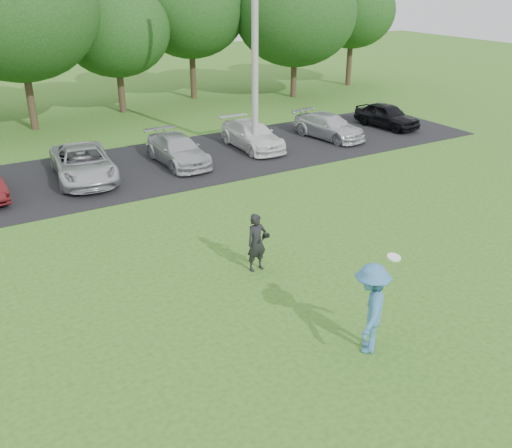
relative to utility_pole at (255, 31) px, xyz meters
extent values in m
plane|color=#32631C|center=(-5.30, -12.47, -5.02)|extent=(100.00, 100.00, 0.00)
cube|color=black|center=(-5.30, 0.53, -5.01)|extent=(32.00, 6.50, 0.03)
cylinder|color=gray|center=(0.00, 0.00, 0.00)|extent=(0.28, 0.28, 10.05)
imported|color=teal|center=(-5.09, -13.15, -4.04)|extent=(1.43, 1.41, 1.97)
cylinder|color=white|center=(-4.79, -13.34, -2.87)|extent=(0.27, 0.27, 0.09)
imported|color=black|center=(-5.29, -9.00, -4.24)|extent=(0.59, 0.40, 1.57)
cube|color=black|center=(-5.11, -9.18, -4.01)|extent=(0.14, 0.11, 0.10)
imported|color=#B0B3B8|center=(-7.23, 0.37, -4.38)|extent=(2.55, 4.65, 1.23)
imported|color=#ABAEB3|center=(-3.45, 0.32, -4.43)|extent=(1.62, 3.91, 1.13)
imported|color=silver|center=(0.26, 0.68, -4.42)|extent=(1.70, 3.98, 1.14)
imported|color=silver|center=(4.18, 0.28, -4.45)|extent=(2.16, 3.98, 1.10)
imported|color=black|center=(7.89, 0.41, -4.40)|extent=(1.81, 3.61, 1.18)
cylinder|color=#38281C|center=(-7.30, 9.13, -3.67)|extent=(0.36, 0.36, 2.70)
ellipsoid|color=#214C19|center=(-7.30, 9.13, 0.46)|extent=(7.42, 7.42, 6.31)
cylinder|color=#38281C|center=(-2.30, 10.53, -3.92)|extent=(0.36, 0.36, 2.20)
ellipsoid|color=#214C19|center=(-2.30, 10.53, -0.66)|extent=(5.76, 5.76, 4.90)
cylinder|color=#38281C|center=(2.70, 11.93, -3.67)|extent=(0.36, 0.36, 2.70)
ellipsoid|color=#214C19|center=(2.70, 11.93, 0.11)|extent=(6.50, 6.50, 5.53)
cylinder|color=#38281C|center=(8.20, 9.13, -3.92)|extent=(0.36, 0.36, 2.20)
ellipsoid|color=#214C19|center=(8.20, 9.13, -0.11)|extent=(7.24, 7.24, 6.15)
cylinder|color=#38281C|center=(13.70, 10.53, -3.67)|extent=(0.36, 0.36, 2.70)
ellipsoid|color=#214C19|center=(13.70, 10.53, -0.23)|extent=(5.58, 5.58, 4.74)
camera|label=1|loc=(-12.10, -20.38, 2.20)|focal=40.00mm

